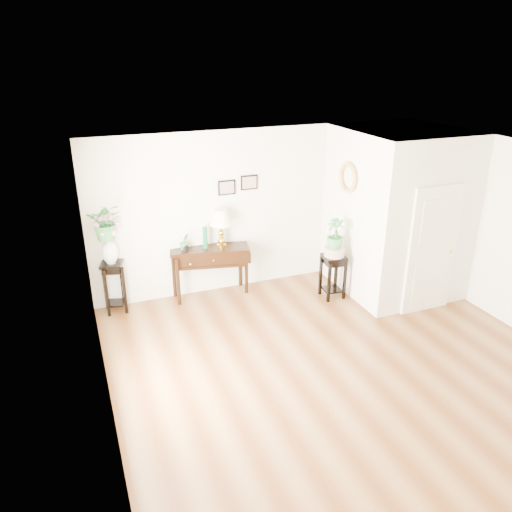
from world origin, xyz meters
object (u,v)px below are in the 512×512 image
table_lamp (221,227)px  plant_stand_b (333,276)px  plant_stand_a (114,287)px  console_table (210,271)px

table_lamp → plant_stand_b: size_ratio=0.85×
plant_stand_a → plant_stand_b: (3.55, -0.84, -0.05)m
console_table → plant_stand_a: 1.62m
console_table → plant_stand_a: console_table is taller
plant_stand_b → plant_stand_a: bearing=166.8°
console_table → table_lamp: size_ratio=2.02×
table_lamp → plant_stand_a: table_lamp is taller
plant_stand_b → table_lamp: bearing=154.1°
console_table → table_lamp: 0.82m
plant_stand_a → plant_stand_b: 3.65m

